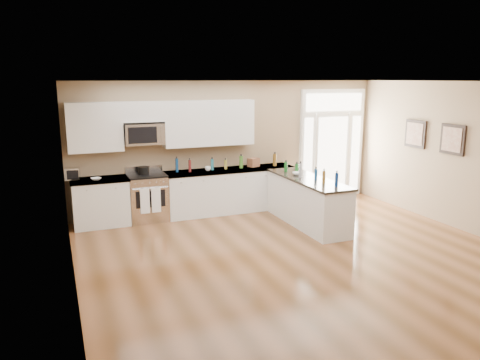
# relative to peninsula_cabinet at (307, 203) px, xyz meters

# --- Properties ---
(ground) EXTENTS (8.00, 8.00, 0.00)m
(ground) POSITION_rel_peninsula_cabinet_xyz_m (-0.93, -2.24, -0.43)
(ground) COLOR #573518
(room_shell) EXTENTS (8.00, 8.00, 8.00)m
(room_shell) POSITION_rel_peninsula_cabinet_xyz_m (-0.93, -2.24, 1.27)
(room_shell) COLOR #977F60
(room_shell) RESTS_ON ground
(back_cabinet_left) EXTENTS (1.10, 0.66, 0.94)m
(back_cabinet_left) POSITION_rel_peninsula_cabinet_xyz_m (-3.80, 1.45, 0.00)
(back_cabinet_left) COLOR silver
(back_cabinet_left) RESTS_ON ground
(back_cabinet_right) EXTENTS (2.85, 0.66, 0.94)m
(back_cabinet_right) POSITION_rel_peninsula_cabinet_xyz_m (-1.08, 1.45, 0.00)
(back_cabinet_right) COLOR silver
(back_cabinet_right) RESTS_ON ground
(peninsula_cabinet) EXTENTS (0.69, 2.32, 0.94)m
(peninsula_cabinet) POSITION_rel_peninsula_cabinet_xyz_m (0.00, 0.00, 0.00)
(peninsula_cabinet) COLOR silver
(peninsula_cabinet) RESTS_ON ground
(upper_cabinet_left) EXTENTS (1.04, 0.33, 0.95)m
(upper_cabinet_left) POSITION_rel_peninsula_cabinet_xyz_m (-3.81, 1.59, 1.49)
(upper_cabinet_left) COLOR silver
(upper_cabinet_left) RESTS_ON room_shell
(upper_cabinet_right) EXTENTS (1.94, 0.33, 0.95)m
(upper_cabinet_right) POSITION_rel_peninsula_cabinet_xyz_m (-1.50, 1.59, 1.49)
(upper_cabinet_right) COLOR silver
(upper_cabinet_right) RESTS_ON room_shell
(upper_cabinet_short) EXTENTS (0.82, 0.33, 0.40)m
(upper_cabinet_short) POSITION_rel_peninsula_cabinet_xyz_m (-2.88, 1.59, 1.77)
(upper_cabinet_short) COLOR silver
(upper_cabinet_short) RESTS_ON room_shell
(microwave) EXTENTS (0.78, 0.41, 0.42)m
(microwave) POSITION_rel_peninsula_cabinet_xyz_m (-2.88, 1.56, 1.33)
(microwave) COLOR silver
(microwave) RESTS_ON room_shell
(entry_door) EXTENTS (1.70, 0.10, 2.60)m
(entry_door) POSITION_rel_peninsula_cabinet_xyz_m (1.62, 1.71, 0.87)
(entry_door) COLOR white
(entry_door) RESTS_ON ground
(wall_art_near) EXTENTS (0.05, 0.58, 0.58)m
(wall_art_near) POSITION_rel_peninsula_cabinet_xyz_m (2.54, -0.04, 1.27)
(wall_art_near) COLOR black
(wall_art_near) RESTS_ON room_shell
(wall_art_far) EXTENTS (0.05, 0.58, 0.58)m
(wall_art_far) POSITION_rel_peninsula_cabinet_xyz_m (2.54, -1.04, 1.27)
(wall_art_far) COLOR black
(wall_art_far) RESTS_ON room_shell
(kitchen_range) EXTENTS (0.76, 0.68, 1.08)m
(kitchen_range) POSITION_rel_peninsula_cabinet_xyz_m (-2.87, 1.45, 0.04)
(kitchen_range) COLOR silver
(kitchen_range) RESTS_ON ground
(stockpot) EXTENTS (0.30, 0.30, 0.17)m
(stockpot) POSITION_rel_peninsula_cabinet_xyz_m (-2.92, 1.51, 0.60)
(stockpot) COLOR black
(stockpot) RESTS_ON kitchen_range
(toaster_oven) EXTENTS (0.31, 0.26, 0.23)m
(toaster_oven) POSITION_rel_peninsula_cabinet_xyz_m (-4.28, 1.55, 0.62)
(toaster_oven) COLOR silver
(toaster_oven) RESTS_ON back_cabinet_left
(cardboard_box) EXTENTS (0.28, 0.24, 0.19)m
(cardboard_box) POSITION_rel_peninsula_cabinet_xyz_m (-0.50, 1.51, 0.60)
(cardboard_box) COLOR brown
(cardboard_box) RESTS_ON back_cabinet_right
(bowl_left) EXTENTS (0.23, 0.23, 0.05)m
(bowl_left) POSITION_rel_peninsula_cabinet_xyz_m (-3.86, 1.34, 0.53)
(bowl_left) COLOR white
(bowl_left) RESTS_ON back_cabinet_left
(bowl_peninsula) EXTENTS (0.23, 0.23, 0.06)m
(bowl_peninsula) POSITION_rel_peninsula_cabinet_xyz_m (-0.06, 0.33, 0.54)
(bowl_peninsula) COLOR white
(bowl_peninsula) RESTS_ON peninsula_cabinet
(cup_counter) EXTENTS (0.14, 0.14, 0.09)m
(cup_counter) POSITION_rel_peninsula_cabinet_xyz_m (-1.59, 1.43, 0.55)
(cup_counter) COLOR white
(cup_counter) RESTS_ON back_cabinet_right
(counter_bottles) EXTENTS (2.38, 2.44, 0.29)m
(counter_bottles) POSITION_rel_peninsula_cabinet_xyz_m (-0.58, 0.80, 0.63)
(counter_bottles) COLOR #19591E
(counter_bottles) RESTS_ON back_cabinet_right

